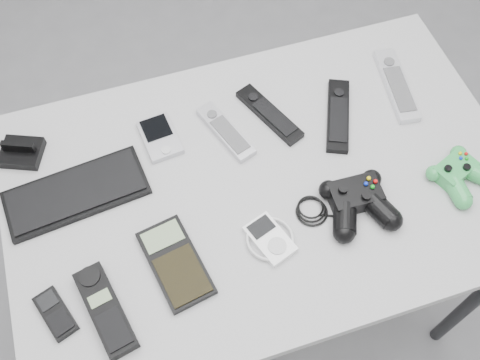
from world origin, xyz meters
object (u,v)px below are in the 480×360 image
object	(u,v)px
controller_black	(358,201)
controller_green	(459,173)
cordless_handset	(105,310)
remote_silver_b	(396,85)
remote_black_b	(338,115)
mp3_player	(270,239)
mobile_phone	(55,313)
remote_black_a	(269,114)
remote_silver_a	(225,131)
pda	(160,137)
pda_keyboard	(76,193)
calculator	(175,263)
desk	(262,195)

from	to	relation	value
controller_black	controller_green	xyz separation A→B (m)	(0.24, -0.00, -0.00)
cordless_handset	remote_silver_b	bearing A→B (deg)	11.21
remote_black_b	controller_black	xyz separation A→B (m)	(-0.05, -0.23, 0.02)
mp3_player	controller_green	size ratio (longest dim) A/B	0.79
mobile_phone	controller_green	distance (m)	0.87
cordless_handset	remote_black_a	bearing A→B (deg)	25.21
mobile_phone	cordless_handset	distance (m)	0.09
remote_silver_a	mp3_player	distance (m)	0.28
cordless_handset	controller_green	bearing A→B (deg)	-7.70
remote_silver_a	controller_black	bearing A→B (deg)	-70.65
pda	remote_silver_b	bearing A→B (deg)	-8.56
remote_silver_a	cordless_handset	bearing A→B (deg)	-154.75
remote_silver_b	remote_black_b	bearing A→B (deg)	-158.16
remote_black_b	mobile_phone	size ratio (longest dim) A/B	1.99
mp3_player	cordless_handset	bearing A→B (deg)	168.43
pda_keyboard	mp3_player	xyz separation A→B (m)	(0.36, -0.23, 0.00)
cordless_handset	remote_black_b	bearing A→B (deg)	13.75
pda	cordless_handset	xyz separation A→B (m)	(-0.19, -0.36, 0.01)
remote_silver_b	mp3_player	size ratio (longest dim) A/B	2.07
controller_black	remote_black_a	bearing A→B (deg)	111.14
pda	remote_silver_a	world-z (taller)	same
calculator	mp3_player	distance (m)	0.20
desk	mobile_phone	bearing A→B (deg)	-161.43
remote_silver_b	mobile_phone	xyz separation A→B (m)	(-0.86, -0.30, -0.00)
remote_black_a	controller_black	xyz separation A→B (m)	(0.10, -0.28, 0.02)
cordless_handset	controller_black	distance (m)	0.55
remote_silver_b	remote_silver_a	bearing A→B (deg)	-171.17
remote_black_b	mobile_phone	world-z (taller)	remote_black_b
desk	cordless_handset	world-z (taller)	cordless_handset
remote_black_a	remote_black_b	xyz separation A→B (m)	(0.15, -0.05, 0.00)
mobile_phone	calculator	size ratio (longest dim) A/B	0.55
mobile_phone	calculator	distance (m)	0.24
cordless_handset	controller_green	distance (m)	0.78
remote_silver_a	controller_black	distance (m)	0.33
desk	pda	xyz separation A→B (m)	(-0.18, 0.17, 0.07)
pda_keyboard	pda	size ratio (longest dim) A/B	2.57
mp3_player	pda_keyboard	bearing A→B (deg)	128.48
remote_black_b	remote_silver_b	size ratio (longest dim) A/B	0.93
pda_keyboard	calculator	size ratio (longest dim) A/B	1.59
controller_green	cordless_handset	bearing A→B (deg)	163.02
pda_keyboard	remote_silver_a	bearing A→B (deg)	2.76
mobile_phone	mp3_player	distance (m)	0.44
remote_black_b	cordless_handset	size ratio (longest dim) A/B	1.10
mp3_player	controller_black	xyz separation A→B (m)	(0.20, 0.02, 0.02)
mp3_player	remote_black_b	bearing A→B (deg)	25.14
pda_keyboard	calculator	bearing A→B (deg)	-59.82
pda_keyboard	cordless_handset	distance (m)	0.27
calculator	mobile_phone	bearing A→B (deg)	176.75
desk	pda_keyboard	xyz separation A→B (m)	(-0.39, 0.09, 0.07)
pda_keyboard	controller_green	size ratio (longest dim) A/B	2.25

